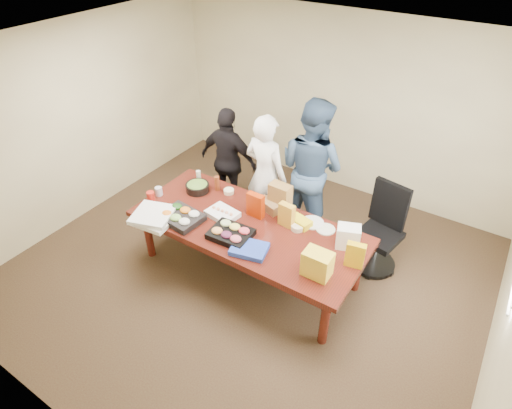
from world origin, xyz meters
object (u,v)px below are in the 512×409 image
Objects in this scene: conference_table at (248,249)px; person_right at (311,168)px; office_chair at (379,233)px; person_center at (266,176)px; sheet_cake at (223,214)px; salad_bowl at (197,187)px.

person_right reaches higher than conference_table.
office_chair is 1.21m from person_right.
conference_table is 1.04m from person_center.
salad_bowl is (-0.60, 0.26, 0.02)m from sheet_cake.
conference_table is 9.07× the size of salad_bowl.
sheet_cake is 0.65m from salad_bowl.
office_chair is 1.93m from sheet_cake.
person_center reaches higher than sheet_cake.
office_chair is at bearing 39.22° from sheet_cake.
person_center is at bearing 44.27° from salad_bowl.
person_right is at bearing 74.60° from sheet_cake.
person_right reaches higher than person_center.
person_center is 5.63× the size of salad_bowl.
person_center is 0.91m from salad_bowl.
office_chair is at bearing 36.35° from conference_table.
sheet_cake is 1.19× the size of salad_bowl.
person_center is at bearing 95.18° from sheet_cake.
person_right is 5.30× the size of sheet_cake.
conference_table is 0.54m from sheet_cake.
conference_table is 1.62m from office_chair.
person_right is (-1.10, 0.26, 0.42)m from office_chair.
person_center reaches higher than conference_table.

